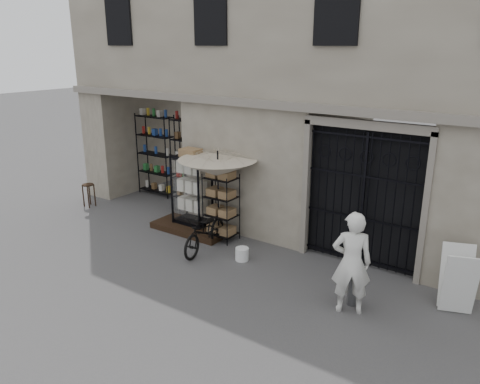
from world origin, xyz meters
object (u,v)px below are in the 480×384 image
Objects in this scene: wire_rack at (221,208)px; bicycle at (206,250)px; shopkeeper at (348,310)px; market_umbrella at (218,163)px; white_bucket at (242,254)px; steel_bollard at (353,284)px; display_cabinet at (192,194)px; easel_sign at (458,280)px; wooden_stool at (89,195)px.

wire_rack is 0.95× the size of bicycle.
wire_rack is 4.04m from shopkeeper.
market_umbrella is at bearing 92.90° from bicycle.
steel_bollard is (2.66, -0.38, 0.28)m from white_bucket.
wire_rack is at bearing -12.30° from display_cabinet.
display_cabinet is 6.44× the size of white_bucket.
easel_sign is at bearing -3.46° from bicycle.
display_cabinet is 0.72× the size of market_umbrella.
wooden_stool is at bearing -33.26° from shopkeeper.
wooden_stool is (-4.57, -0.27, -0.44)m from wire_rack.
display_cabinet is 1.15× the size of wire_rack.
easel_sign is at bearing -2.05° from market_umbrella.
market_umbrella reaches higher than wooden_stool.
bicycle is at bearing -35.02° from shopkeeper.
bicycle is at bearing -78.24° from market_umbrella.
bicycle is 3.70m from shopkeeper.
wire_rack is 5.29m from easel_sign.
easel_sign reaches higher than steel_bollard.
steel_bollard is at bearing -14.17° from bicycle.
wooden_stool is at bearing 165.61° from bicycle.
wire_rack is 1.92× the size of steel_bollard.
wire_rack is 0.88× the size of shopkeeper.
white_bucket is 0.34× the size of steel_bollard.
shopkeeper is (3.66, -0.56, 0.00)m from bicycle.
white_bucket is at bearing -29.62° from market_umbrella.
market_umbrella is at bearing 150.38° from white_bucket.
market_umbrella reaches higher than steel_bollard.
steel_bollard is at bearing -8.23° from white_bucket.
wire_rack reaches higher than shopkeeper.
white_bucket is at bearing 171.77° from steel_bollard.
market_umbrella reaches higher than wire_rack.
wire_rack is at bearing 164.13° from steel_bollard.
display_cabinet reaches higher than wooden_stool.
market_umbrella is 4.17m from steel_bollard.
market_umbrella is 3.91× the size of wooden_stool.
wire_rack is 1.42m from white_bucket.
wire_rack is 5.59× the size of white_bucket.
display_cabinet is at bearing 170.44° from market_umbrella.
market_umbrella is 4.78m from wooden_stool.
easel_sign reaches higher than bicycle.
wooden_stool is 8.38m from shopkeeper.
display_cabinet is at bearing 157.27° from easel_sign.
display_cabinet is 1.36m from market_umbrella.
white_bucket is at bearing -4.11° from wooden_stool.
steel_bollard is (3.63, -0.34, 0.42)m from bicycle.
wooden_stool is 0.36× the size of shopkeeper.
display_cabinet is at bearing -42.76° from shopkeeper.
wire_rack reaches higher than steel_bollard.
bicycle is (0.09, -0.72, -0.79)m from wire_rack.
bicycle reaches higher than wooden_stool.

